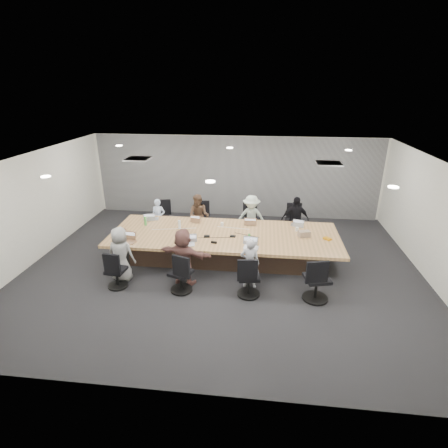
# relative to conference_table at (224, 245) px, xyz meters

# --- Properties ---
(floor) EXTENTS (10.00, 8.00, 0.00)m
(floor) POSITION_rel_conference_table_xyz_m (0.00, -0.50, -0.40)
(floor) COLOR #232326
(floor) RESTS_ON ground
(ceiling) EXTENTS (10.00, 8.00, 0.00)m
(ceiling) POSITION_rel_conference_table_xyz_m (0.00, -0.50, 2.40)
(ceiling) COLOR white
(ceiling) RESTS_ON wall_back
(wall_back) EXTENTS (10.00, 0.00, 2.80)m
(wall_back) POSITION_rel_conference_table_xyz_m (0.00, 3.50, 1.00)
(wall_back) COLOR silver
(wall_back) RESTS_ON ground
(wall_front) EXTENTS (10.00, 0.00, 2.80)m
(wall_front) POSITION_rel_conference_table_xyz_m (0.00, -4.50, 1.00)
(wall_front) COLOR silver
(wall_front) RESTS_ON ground
(wall_left) EXTENTS (0.00, 8.00, 2.80)m
(wall_left) POSITION_rel_conference_table_xyz_m (-5.00, -0.50, 1.00)
(wall_left) COLOR silver
(wall_left) RESTS_ON ground
(wall_right) EXTENTS (0.00, 8.00, 2.80)m
(wall_right) POSITION_rel_conference_table_xyz_m (5.00, -0.50, 1.00)
(wall_right) COLOR silver
(wall_right) RESTS_ON ground
(curtain) EXTENTS (9.80, 0.04, 2.80)m
(curtain) POSITION_rel_conference_table_xyz_m (0.00, 3.42, 1.00)
(curtain) COLOR gray
(curtain) RESTS_ON ground
(conference_table) EXTENTS (6.00, 2.20, 0.74)m
(conference_table) POSITION_rel_conference_table_xyz_m (0.00, 0.00, 0.00)
(conference_table) COLOR #453125
(conference_table) RESTS_ON ground
(chair_0) EXTENTS (0.60, 0.60, 0.77)m
(chair_0) POSITION_rel_conference_table_xyz_m (-2.21, 1.70, -0.02)
(chair_0) COLOR black
(chair_0) RESTS_ON ground
(chair_1) EXTENTS (0.59, 0.59, 0.78)m
(chair_1) POSITION_rel_conference_table_xyz_m (-0.94, 1.70, -0.01)
(chair_1) COLOR black
(chair_1) RESTS_ON ground
(chair_2) EXTENTS (0.69, 0.69, 0.82)m
(chair_2) POSITION_rel_conference_table_xyz_m (0.65, 1.70, 0.01)
(chair_2) COLOR black
(chair_2) RESTS_ON ground
(chair_3) EXTENTS (0.59, 0.59, 0.84)m
(chair_3) POSITION_rel_conference_table_xyz_m (1.94, 1.70, 0.02)
(chair_3) COLOR black
(chair_3) RESTS_ON ground
(chair_4) EXTENTS (0.54, 0.54, 0.72)m
(chair_4) POSITION_rel_conference_table_xyz_m (-2.32, -1.70, -0.04)
(chair_4) COLOR black
(chair_4) RESTS_ON ground
(chair_5) EXTENTS (0.67, 0.67, 0.78)m
(chair_5) POSITION_rel_conference_table_xyz_m (-0.80, -1.70, -0.01)
(chair_5) COLOR black
(chair_5) RESTS_ON ground
(chair_6) EXTENTS (0.60, 0.60, 0.80)m
(chair_6) POSITION_rel_conference_table_xyz_m (0.74, -1.70, -0.00)
(chair_6) COLOR black
(chair_6) RESTS_ON ground
(chair_7) EXTENTS (0.72, 0.72, 0.88)m
(chair_7) POSITION_rel_conference_table_xyz_m (2.21, -1.70, 0.04)
(chair_7) COLOR black
(chair_7) RESTS_ON ground
(person_0) EXTENTS (0.43, 0.29, 1.16)m
(person_0) POSITION_rel_conference_table_xyz_m (-2.21, 1.35, 0.18)
(person_0) COLOR silver
(person_0) RESTS_ON ground
(laptop_0) EXTENTS (0.38, 0.31, 0.02)m
(laptop_0) POSITION_rel_conference_table_xyz_m (-2.21, 0.80, 0.35)
(laptop_0) COLOR #B2B2B7
(laptop_0) RESTS_ON conference_table
(person_1) EXTENTS (0.74, 0.62, 1.36)m
(person_1) POSITION_rel_conference_table_xyz_m (-0.94, 1.35, 0.28)
(person_1) COLOR brown
(person_1) RESTS_ON ground
(laptop_1) EXTENTS (0.33, 0.26, 0.02)m
(laptop_1) POSITION_rel_conference_table_xyz_m (-0.94, 0.80, 0.35)
(laptop_1) COLOR #8C6647
(laptop_1) RESTS_ON conference_table
(person_2) EXTENTS (0.92, 0.56, 1.39)m
(person_2) POSITION_rel_conference_table_xyz_m (0.65, 1.35, 0.30)
(person_2) COLOR #AFC0B2
(person_2) RESTS_ON ground
(laptop_2) EXTENTS (0.34, 0.24, 0.02)m
(laptop_2) POSITION_rel_conference_table_xyz_m (0.65, 0.80, 0.35)
(laptop_2) COLOR #8C6647
(laptop_2) RESTS_ON conference_table
(person_3) EXTENTS (0.86, 0.46, 1.40)m
(person_3) POSITION_rel_conference_table_xyz_m (1.94, 1.35, 0.30)
(person_3) COLOR black
(person_3) RESTS_ON ground
(laptop_3) EXTENTS (0.34, 0.27, 0.02)m
(laptop_3) POSITION_rel_conference_table_xyz_m (1.94, 0.80, 0.35)
(laptop_3) COLOR #B2B2B7
(laptop_3) RESTS_ON conference_table
(person_4) EXTENTS (0.70, 0.49, 1.35)m
(person_4) POSITION_rel_conference_table_xyz_m (-2.32, -1.35, 0.27)
(person_4) COLOR gray
(person_4) RESTS_ON ground
(laptop_4) EXTENTS (0.37, 0.28, 0.02)m
(laptop_4) POSITION_rel_conference_table_xyz_m (-2.32, -0.80, 0.35)
(laptop_4) COLOR #8C6647
(laptop_4) RESTS_ON conference_table
(person_5) EXTENTS (1.35, 0.69, 1.39)m
(person_5) POSITION_rel_conference_table_xyz_m (-0.80, -1.35, 0.29)
(person_5) COLOR brown
(person_5) RESTS_ON ground
(laptop_5) EXTENTS (0.34, 0.26, 0.02)m
(laptop_5) POSITION_rel_conference_table_xyz_m (-0.80, -0.80, 0.35)
(laptop_5) COLOR #B2B2B7
(laptop_5) RESTS_ON conference_table
(person_6) EXTENTS (0.48, 0.34, 1.23)m
(person_6) POSITION_rel_conference_table_xyz_m (0.74, -1.35, 0.21)
(person_6) COLOR #A6A5AE
(person_6) RESTS_ON ground
(laptop_6) EXTENTS (0.39, 0.29, 0.02)m
(laptop_6) POSITION_rel_conference_table_xyz_m (0.74, -0.80, 0.35)
(laptop_6) COLOR #B2B2B7
(laptop_6) RESTS_ON conference_table
(bottle_green_left) EXTENTS (0.09, 0.09, 0.25)m
(bottle_green_left) POSITION_rel_conference_table_xyz_m (-2.26, 0.33, 0.46)
(bottle_green_left) COLOR green
(bottle_green_left) RESTS_ON conference_table
(bottle_green_right) EXTENTS (0.08, 0.08, 0.22)m
(bottle_green_right) POSITION_rel_conference_table_xyz_m (0.67, -0.48, 0.45)
(bottle_green_right) COLOR green
(bottle_green_right) RESTS_ON conference_table
(bottle_clear) EXTENTS (0.08, 0.08, 0.24)m
(bottle_clear) POSITION_rel_conference_table_xyz_m (-1.26, 0.18, 0.46)
(bottle_clear) COLOR silver
(bottle_clear) RESTS_ON conference_table
(cup_white_far) EXTENTS (0.10, 0.10, 0.10)m
(cup_white_far) POSITION_rel_conference_table_xyz_m (-0.13, 0.52, 0.39)
(cup_white_far) COLOR white
(cup_white_far) RESTS_ON conference_table
(cup_white_near) EXTENTS (0.08, 0.08, 0.10)m
(cup_white_near) POSITION_rel_conference_table_xyz_m (1.93, 0.40, 0.39)
(cup_white_near) COLOR white
(cup_white_near) RESTS_ON conference_table
(mug_brown) EXTENTS (0.11, 0.11, 0.10)m
(mug_brown) POSITION_rel_conference_table_xyz_m (-2.65, -0.24, 0.39)
(mug_brown) COLOR brown
(mug_brown) RESTS_ON conference_table
(mic_left) EXTENTS (0.17, 0.13, 0.03)m
(mic_left) POSITION_rel_conference_table_xyz_m (-0.43, -0.26, 0.35)
(mic_left) COLOR black
(mic_left) RESTS_ON conference_table
(mic_right) EXTENTS (0.15, 0.11, 0.03)m
(mic_right) POSITION_rel_conference_table_xyz_m (0.24, -0.19, 0.35)
(mic_right) COLOR black
(mic_right) RESTS_ON conference_table
(stapler) EXTENTS (0.15, 0.06, 0.06)m
(stapler) POSITION_rel_conference_table_xyz_m (-0.19, -0.65, 0.37)
(stapler) COLOR black
(stapler) RESTS_ON conference_table
(canvas_bag) EXTENTS (0.33, 0.26, 0.15)m
(canvas_bag) POSITION_rel_conference_table_xyz_m (2.07, 0.03, 0.42)
(canvas_bag) COLOR gray
(canvas_bag) RESTS_ON conference_table
(snack_packet) EXTENTS (0.22, 0.23, 0.04)m
(snack_packet) POSITION_rel_conference_table_xyz_m (2.65, -0.08, 0.36)
(snack_packet) COLOR #C87A07
(snack_packet) RESTS_ON conference_table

